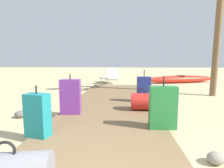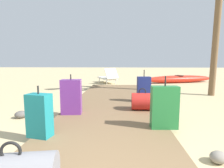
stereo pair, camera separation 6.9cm
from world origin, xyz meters
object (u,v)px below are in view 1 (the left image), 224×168
(suitcase_green, at_px, (163,108))
(suitcase_navy, at_px, (144,89))
(duffel_bag_red, at_px, (142,101))
(suitcase_teal, at_px, (38,115))
(suitcase_purple, at_px, (71,97))
(lounge_chair, at_px, (109,77))
(kayak, at_px, (180,79))

(suitcase_green, bearing_deg, suitcase_navy, 92.66)
(suitcase_navy, height_order, duffel_bag_red, suitcase_navy)
(duffel_bag_red, bearing_deg, suitcase_teal, -137.07)
(suitcase_purple, bearing_deg, lounge_chair, 86.59)
(suitcase_green, relative_size, kayak, 0.21)
(suitcase_teal, height_order, suitcase_green, suitcase_green)
(suitcase_purple, bearing_deg, suitcase_teal, -97.00)
(suitcase_purple, height_order, kayak, suitcase_purple)
(suitcase_navy, bearing_deg, suitcase_teal, -127.31)
(kayak, bearing_deg, suitcase_green, -109.34)
(suitcase_teal, height_order, lounge_chair, suitcase_teal)
(duffel_bag_red, bearing_deg, kayak, 65.58)
(suitcase_navy, bearing_deg, kayak, 63.48)
(duffel_bag_red, bearing_deg, suitcase_navy, 80.47)
(suitcase_teal, distance_m, duffel_bag_red, 2.23)
(suitcase_teal, height_order, suitcase_navy, suitcase_navy)
(suitcase_purple, bearing_deg, suitcase_green, -23.02)
(duffel_bag_red, height_order, lounge_chair, lounge_chair)
(lounge_chair, distance_m, kayak, 3.84)
(lounge_chair, xyz_separation_m, kayak, (3.81, 0.45, -0.13))
(kayak, bearing_deg, suitcase_teal, -120.17)
(duffel_bag_red, height_order, kayak, duffel_bag_red)
(suitcase_green, bearing_deg, suitcase_purple, 156.98)
(suitcase_teal, height_order, suitcase_purple, suitcase_purple)
(suitcase_green, bearing_deg, suitcase_teal, -167.23)
(kayak, bearing_deg, lounge_chair, -173.29)
(suitcase_green, xyz_separation_m, kayak, (2.45, 6.98, -0.22))
(suitcase_purple, height_order, lounge_chair, suitcase_purple)
(suitcase_teal, bearing_deg, kayak, 59.83)
(suitcase_navy, height_order, lounge_chair, suitcase_navy)
(suitcase_green, height_order, kayak, suitcase_green)
(suitcase_teal, bearing_deg, lounge_chair, 86.00)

